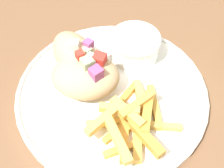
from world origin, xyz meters
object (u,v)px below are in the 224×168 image
at_px(plate, 112,93).
at_px(fries_pile, 131,122).
at_px(pita_sandwich_near, 86,76).
at_px(sauce_ramekin, 135,45).
at_px(pita_sandwich_far, 76,57).

xyz_separation_m(plate, fries_pile, (0.05, -0.05, 0.02)).
bearing_deg(fries_pile, plate, 134.68).
bearing_deg(pita_sandwich_near, sauce_ramekin, 46.16).
bearing_deg(pita_sandwich_near, fries_pile, -43.27).
xyz_separation_m(fries_pile, sauce_ramekin, (-0.04, 0.14, 0.01)).
height_order(plate, fries_pile, fries_pile).
bearing_deg(plate, pita_sandwich_near, -171.79).
bearing_deg(fries_pile, pita_sandwich_far, 149.16).
bearing_deg(sauce_ramekin, pita_sandwich_far, -137.54).
distance_m(plate, fries_pile, 0.07).
distance_m(pita_sandwich_far, sauce_ramekin, 0.10).
relative_size(fries_pile, sauce_ramekin, 1.75).
height_order(plate, pita_sandwich_far, pita_sandwich_far).
distance_m(plate, sauce_ramekin, 0.09).
xyz_separation_m(pita_sandwich_far, sauce_ramekin, (0.07, 0.07, -0.01)).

